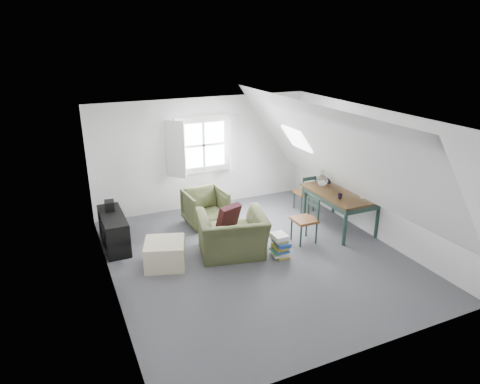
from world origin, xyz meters
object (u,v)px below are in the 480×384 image
dining_chair_near (306,219)px  magazine_stack (280,246)px  media_shelf (114,233)px  ottoman (165,254)px  dining_chair_far (305,192)px  dining_table (340,197)px  armchair_far (206,224)px  armchair_near (232,254)px

dining_chair_near → magazine_stack: (-0.74, -0.33, -0.25)m
dining_chair_near → media_shelf: size_ratio=0.73×
ottoman → magazine_stack: (1.97, -0.55, -0.01)m
dining_chair_near → media_shelf: 3.63m
ottoman → dining_chair_far: 3.71m
dining_table → dining_chair_near: size_ratio=1.73×
dining_chair_near → armchair_far: bearing=-118.8°
dining_table → dining_chair_far: dining_chair_far is taller
armchair_near → ottoman: (-1.22, 0.11, 0.22)m
armchair_near → armchair_far: (0.01, 1.43, 0.00)m
ottoman → dining_table: (3.68, 0.04, 0.46)m
media_shelf → magazine_stack: media_shelf is taller
armchair_far → dining_table: size_ratio=0.53×
dining_chair_far → magazine_stack: 2.29m
armchair_near → ottoman: bearing=7.6°
dining_chair_far → dining_chair_near: bearing=77.0°
ottoman → dining_table: dining_table is taller
ottoman → media_shelf: (-0.68, 1.07, 0.06)m
armchair_near → media_shelf: bearing=-19.2°
magazine_stack → armchair_near: bearing=149.7°
dining_chair_far → media_shelf: 4.22m
media_shelf → armchair_near: bearing=-27.5°
ottoman → dining_table: 3.71m
dining_chair_far → dining_table: bearing=116.5°
dining_table → magazine_stack: 1.86m
dining_chair_far → media_shelf: size_ratio=0.68×
media_shelf → magazine_stack: (2.65, -1.62, -0.07)m
dining_chair_far → magazine_stack: size_ratio=1.96×
dining_chair_near → armchair_near: bearing=-76.9°
ottoman → dining_chair_near: dining_chair_near is taller
armchair_far → armchair_near: bearing=-93.4°
dining_table → media_shelf: 4.50m
armchair_near → dining_chair_near: size_ratio=1.32×
armchair_far → dining_chair_far: bearing=-8.3°
dining_chair_far → dining_chair_near: 1.56m
dining_chair_far → magazine_stack: dining_chair_far is taller
armchair_far → dining_table: bearing=-30.7°
ottoman → magazine_stack: bearing=-15.5°
media_shelf → armchair_far: bearing=11.9°
dining_chair_near → ottoman: bearing=-77.3°
armchair_far → dining_table: 2.85m
dining_chair_near → dining_table: bearing=122.0°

